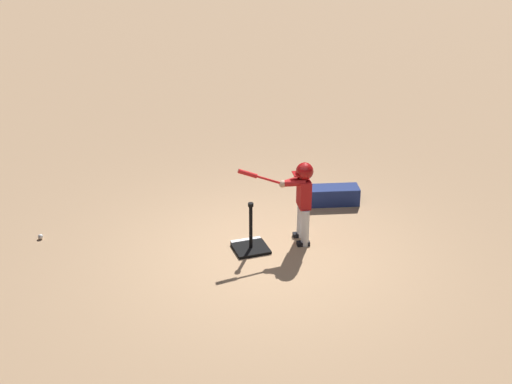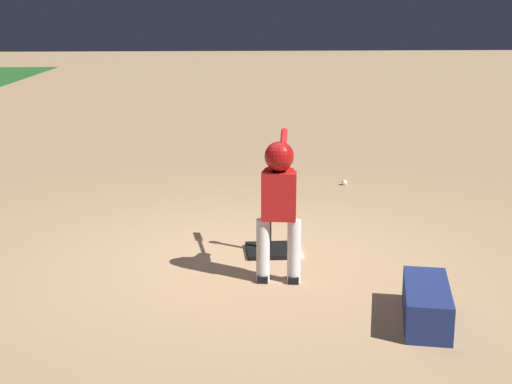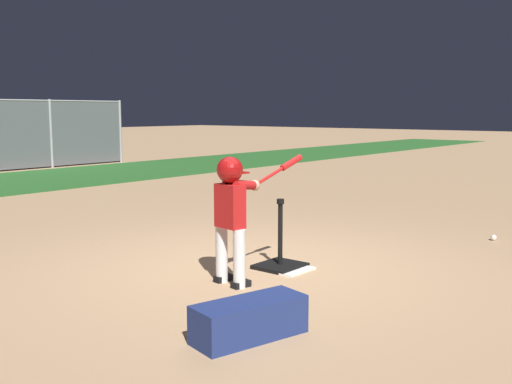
{
  "view_description": "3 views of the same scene",
  "coord_description": "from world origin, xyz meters",
  "px_view_note": "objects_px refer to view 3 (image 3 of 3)",
  "views": [
    {
      "loc": [
        2.94,
        8.03,
        4.91
      ],
      "look_at": [
        0.11,
        -0.16,
        0.89
      ],
      "focal_mm": 50.0,
      "sensor_mm": 36.0,
      "label": 1
    },
    {
      "loc": [
        -6.27,
        0.44,
        2.17
      ],
      "look_at": [
        -0.07,
        -0.05,
        0.66
      ],
      "focal_mm": 50.0,
      "sensor_mm": 36.0,
      "label": 2
    },
    {
      "loc": [
        -4.67,
        -3.83,
        1.62
      ],
      "look_at": [
        0.09,
        0.06,
        0.78
      ],
      "focal_mm": 42.0,
      "sensor_mm": 36.0,
      "label": 3
    }
  ],
  "objects_px": {
    "baseball": "(494,238)",
    "equipment_bag": "(249,319)",
    "bleachers_far_right": "(42,148)",
    "batting_tee": "(280,259)",
    "batter_child": "(233,204)"
  },
  "relations": [
    {
      "from": "batting_tee",
      "to": "batter_child",
      "type": "height_order",
      "value": "batter_child"
    },
    {
      "from": "baseball",
      "to": "equipment_bag",
      "type": "distance_m",
      "value": 4.45
    },
    {
      "from": "baseball",
      "to": "equipment_bag",
      "type": "height_order",
      "value": "equipment_bag"
    },
    {
      "from": "batter_child",
      "to": "baseball",
      "type": "height_order",
      "value": "batter_child"
    },
    {
      "from": "batting_tee",
      "to": "equipment_bag",
      "type": "height_order",
      "value": "batting_tee"
    },
    {
      "from": "batting_tee",
      "to": "baseball",
      "type": "relative_size",
      "value": 9.77
    },
    {
      "from": "batting_tee",
      "to": "baseball",
      "type": "height_order",
      "value": "batting_tee"
    },
    {
      "from": "batting_tee",
      "to": "batter_child",
      "type": "bearing_deg",
      "value": -179.14
    },
    {
      "from": "bleachers_far_right",
      "to": "equipment_bag",
      "type": "xyz_separation_m",
      "value": [
        -6.91,
        -14.08,
        -0.34
      ]
    },
    {
      "from": "bleachers_far_right",
      "to": "batting_tee",
      "type": "bearing_deg",
      "value": -111.74
    },
    {
      "from": "batting_tee",
      "to": "batter_child",
      "type": "relative_size",
      "value": 0.6
    },
    {
      "from": "batter_child",
      "to": "equipment_bag",
      "type": "distance_m",
      "value": 1.5
    },
    {
      "from": "baseball",
      "to": "bleachers_far_right",
      "type": "bearing_deg",
      "value": 80.28
    },
    {
      "from": "batter_child",
      "to": "bleachers_far_right",
      "type": "distance_m",
      "value": 14.39
    },
    {
      "from": "batter_child",
      "to": "batting_tee",
      "type": "bearing_deg",
      "value": 0.86
    }
  ]
}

